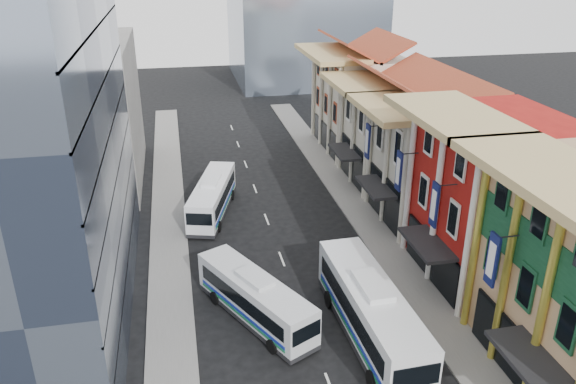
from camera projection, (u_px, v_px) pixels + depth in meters
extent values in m
cube|color=slate|center=(386.00, 247.00, 44.78)|extent=(3.00, 90.00, 0.15)
cube|color=slate|center=(170.00, 270.00, 41.65)|extent=(3.00, 90.00, 0.15)
cube|color=#A21812|center=(493.00, 199.00, 38.92)|extent=(8.00, 10.00, 12.00)
cube|color=beige|center=(432.00, 165.00, 47.85)|extent=(8.00, 9.00, 10.00)
cube|color=beige|center=(393.00, 133.00, 55.93)|extent=(8.00, 9.00, 10.00)
cube|color=beige|center=(360.00, 102.00, 65.15)|extent=(8.00, 12.00, 11.00)
cube|color=gray|center=(84.00, 113.00, 55.44)|extent=(10.00, 18.00, 14.00)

